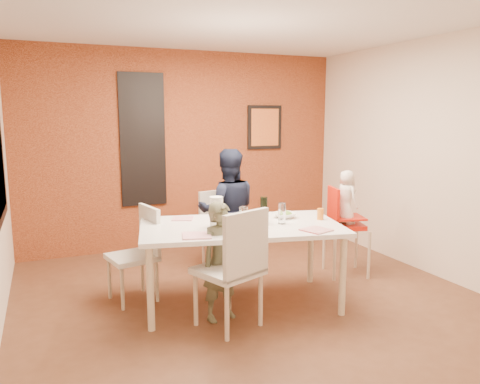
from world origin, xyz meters
name	(u,v)px	position (x,y,z in m)	size (l,w,h in m)	color
ground	(252,300)	(0.00, 0.00, 0.00)	(4.50, 4.50, 0.00)	brown
ceiling	(253,18)	(0.00, 0.00, 2.70)	(4.50, 4.50, 0.02)	silver
wall_back	(186,150)	(0.00, 2.25, 1.35)	(4.50, 0.02, 2.70)	beige
wall_front	(431,209)	(0.00, -2.25, 1.35)	(4.50, 0.02, 2.70)	beige
wall_right	(432,158)	(2.25, 0.00, 1.35)	(0.02, 4.50, 2.70)	beige
brick_accent_wall	(186,150)	(0.00, 2.23, 1.35)	(4.50, 0.02, 2.70)	maroon
glassblock_strip	(143,140)	(-0.60, 2.21, 1.50)	(0.55, 0.03, 1.70)	silver
glassblock_surround	(143,140)	(-0.60, 2.21, 1.50)	(0.60, 0.03, 1.76)	black
art_print_frame	(265,127)	(1.20, 2.21, 1.65)	(0.54, 0.03, 0.64)	black
art_print_canvas	(265,127)	(1.20, 2.19, 1.65)	(0.44, 0.01, 0.54)	orange
dining_table	(241,232)	(-0.13, -0.03, 0.72)	(2.08, 1.43, 0.79)	white
chair_near	(236,263)	(-0.39, -0.53, 0.59)	(0.64, 0.64, 1.06)	silver
chair_far	(219,224)	(0.09, 1.16, 0.51)	(0.51, 0.51, 0.92)	silver
chair_left	(140,248)	(-1.01, 0.48, 0.52)	(0.51, 0.51, 0.93)	silver
high_chair	(343,222)	(1.28, 0.30, 0.61)	(0.53, 0.53, 1.02)	red
child_near	(221,261)	(-0.43, -0.28, 0.54)	(0.39, 0.26, 1.08)	#52523A
child_far	(228,211)	(0.11, 0.92, 0.72)	(0.70, 0.55, 1.45)	black
toddler	(346,197)	(1.30, 0.29, 0.91)	(0.30, 0.19, 0.61)	silver
plate_near_left	(197,235)	(-0.65, -0.28, 0.80)	(0.24, 0.24, 0.01)	white
plate_far_mid	(238,216)	(-0.01, 0.33, 0.80)	(0.21, 0.21, 0.01)	white
plate_near_right	(316,230)	(0.41, -0.51, 0.80)	(0.23, 0.23, 0.01)	silver
plate_far_left	(182,219)	(-0.58, 0.42, 0.80)	(0.20, 0.20, 0.01)	white
salad_bowl_a	(246,224)	(-0.12, -0.13, 0.82)	(0.20, 0.20, 0.05)	silver
salad_bowl_b	(285,215)	(0.40, 0.08, 0.82)	(0.22, 0.22, 0.05)	white
wine_bottle	(264,210)	(0.10, -0.06, 0.92)	(0.07, 0.07, 0.26)	black
wine_glass_a	(243,219)	(-0.20, -0.24, 0.90)	(0.08, 0.08, 0.22)	white
wine_glass_b	(282,213)	(0.25, -0.15, 0.89)	(0.07, 0.07, 0.20)	white
paper_towel_roll	(216,212)	(-0.37, -0.01, 0.93)	(0.13, 0.13, 0.28)	white
condiment_red	(256,217)	(0.01, -0.07, 0.86)	(0.03, 0.03, 0.13)	red
condiment_green	(259,218)	(0.04, -0.09, 0.85)	(0.03, 0.03, 0.13)	#296A23
condiment_brown	(241,215)	(-0.09, 0.04, 0.86)	(0.04, 0.04, 0.15)	brown
sippy_cup	(320,214)	(0.69, -0.14, 0.85)	(0.07, 0.07, 0.11)	orange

